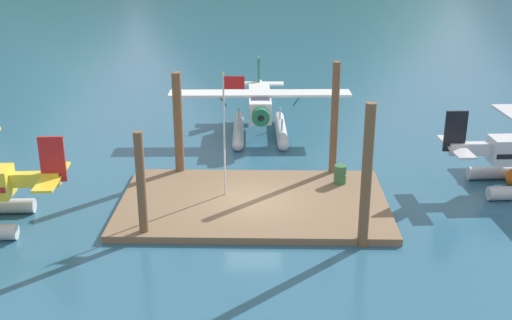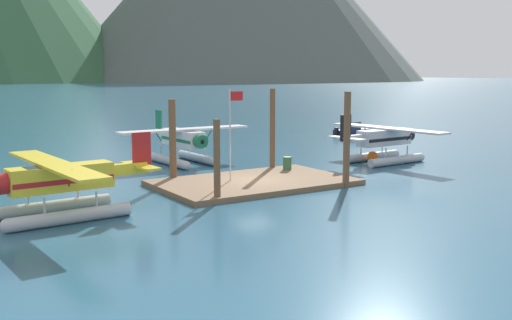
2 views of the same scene
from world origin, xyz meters
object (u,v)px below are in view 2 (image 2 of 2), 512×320
at_px(flagpole, 232,123).
at_px(seaplane_white_bow_centre, 183,143).
at_px(fuel_drum, 287,163).
at_px(mooring_buoy, 373,157).
at_px(boat_navy_open_east, 353,131).
at_px(seaplane_yellow_port_aft, 61,185).
at_px(seaplane_silver_stbd_fwd, 385,142).

relative_size(flagpole, seaplane_white_bow_centre, 0.53).
bearing_deg(flagpole, fuel_drum, 15.55).
relative_size(mooring_buoy, boat_navy_open_east, 0.18).
bearing_deg(flagpole, seaplane_white_bow_centre, 82.38).
relative_size(fuel_drum, mooring_buoy, 0.98).
height_order(seaplane_yellow_port_aft, seaplane_silver_stbd_fwd, same).
bearing_deg(fuel_drum, seaplane_yellow_port_aft, -165.02).
height_order(flagpole, fuel_drum, flagpole).
bearing_deg(fuel_drum, seaplane_white_bow_centre, 115.79).
bearing_deg(mooring_buoy, fuel_drum, -176.48).
height_order(flagpole, boat_navy_open_east, flagpole).
distance_m(flagpole, boat_navy_open_east, 31.42).
xyz_separation_m(flagpole, seaplane_silver_stbd_fwd, (14.46, 1.71, -2.22)).
height_order(fuel_drum, boat_navy_open_east, boat_navy_open_east).
height_order(mooring_buoy, seaplane_yellow_port_aft, seaplane_yellow_port_aft).
bearing_deg(mooring_buoy, flagpole, -171.79).
height_order(fuel_drum, seaplane_silver_stbd_fwd, seaplane_silver_stbd_fwd).
distance_m(seaplane_yellow_port_aft, seaplane_silver_stbd_fwd, 25.90).
bearing_deg(seaplane_yellow_port_aft, flagpole, 14.72).
bearing_deg(seaplane_silver_stbd_fwd, flagpole, -173.24).
bearing_deg(boat_navy_open_east, fuel_drum, -141.28).
height_order(flagpole, seaplane_silver_stbd_fwd, flagpole).
height_order(flagpole, seaplane_white_bow_centre, flagpole).
relative_size(seaplane_yellow_port_aft, seaplane_silver_stbd_fwd, 1.00).
relative_size(seaplane_silver_stbd_fwd, boat_navy_open_east, 2.14).
height_order(mooring_buoy, boat_navy_open_east, boat_navy_open_east).
relative_size(fuel_drum, seaplane_yellow_port_aft, 0.08).
xyz_separation_m(mooring_buoy, seaplane_yellow_port_aft, (-24.53, -4.84, 1.13)).
height_order(seaplane_yellow_port_aft, boat_navy_open_east, seaplane_yellow_port_aft).
xyz_separation_m(mooring_buoy, seaplane_white_bow_centre, (-12.23, 7.53, 1.13)).
bearing_deg(flagpole, seaplane_yellow_port_aft, -165.28).
relative_size(seaplane_silver_stbd_fwd, seaplane_white_bow_centre, 1.00).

